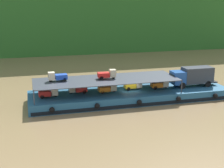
{
  "coord_description": "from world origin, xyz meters",
  "views": [
    {
      "loc": [
        -14.81,
        -44.19,
        14.89
      ],
      "look_at": [
        -2.93,
        0.0,
        2.7
      ],
      "focal_mm": 50.33,
      "sensor_mm": 36.0,
      "label": 1
    }
  ],
  "objects_px": {
    "mini_truck_lower_stern": "(49,93)",
    "mini_truck_upper_stern": "(57,77)",
    "mini_truck_lower_aft": "(77,89)",
    "mini_truck_lower_mid": "(108,88)",
    "mini_truck_upper_mid": "(107,74)",
    "covered_lorry": "(193,76)",
    "mini_truck_lower_bow": "(160,84)",
    "mini_truck_lower_fore": "(133,85)",
    "cargo_barge": "(130,95)"
  },
  "relations": [
    {
      "from": "mini_truck_lower_mid",
      "to": "mini_truck_lower_fore",
      "type": "bearing_deg",
      "value": 9.1
    },
    {
      "from": "covered_lorry",
      "to": "mini_truck_lower_fore",
      "type": "relative_size",
      "value": 2.84
    },
    {
      "from": "cargo_barge",
      "to": "mini_truck_lower_fore",
      "type": "bearing_deg",
      "value": 34.01
    },
    {
      "from": "mini_truck_lower_mid",
      "to": "mini_truck_lower_aft",
      "type": "bearing_deg",
      "value": 168.56
    },
    {
      "from": "mini_truck_lower_aft",
      "to": "mini_truck_upper_stern",
      "type": "distance_m",
      "value": 3.49
    },
    {
      "from": "mini_truck_lower_stern",
      "to": "mini_truck_lower_bow",
      "type": "bearing_deg",
      "value": 0.76
    },
    {
      "from": "mini_truck_upper_mid",
      "to": "covered_lorry",
      "type": "bearing_deg",
      "value": -2.33
    },
    {
      "from": "mini_truck_upper_stern",
      "to": "mini_truck_lower_stern",
      "type": "bearing_deg",
      "value": -141.21
    },
    {
      "from": "mini_truck_lower_fore",
      "to": "mini_truck_upper_mid",
      "type": "distance_m",
      "value": 4.67
    },
    {
      "from": "mini_truck_lower_bow",
      "to": "mini_truck_upper_mid",
      "type": "bearing_deg",
      "value": 177.11
    },
    {
      "from": "mini_truck_lower_aft",
      "to": "mini_truck_lower_mid",
      "type": "bearing_deg",
      "value": -11.44
    },
    {
      "from": "mini_truck_lower_mid",
      "to": "mini_truck_lower_bow",
      "type": "relative_size",
      "value": 1.0
    },
    {
      "from": "covered_lorry",
      "to": "cargo_barge",
      "type": "bearing_deg",
      "value": 178.4
    },
    {
      "from": "covered_lorry",
      "to": "mini_truck_lower_aft",
      "type": "height_order",
      "value": "covered_lorry"
    },
    {
      "from": "cargo_barge",
      "to": "mini_truck_lower_mid",
      "type": "height_order",
      "value": "mini_truck_lower_mid"
    },
    {
      "from": "mini_truck_upper_mid",
      "to": "mini_truck_lower_mid",
      "type": "bearing_deg",
      "value": -97.96
    },
    {
      "from": "covered_lorry",
      "to": "mini_truck_upper_mid",
      "type": "relative_size",
      "value": 2.83
    },
    {
      "from": "cargo_barge",
      "to": "covered_lorry",
      "type": "height_order",
      "value": "covered_lorry"
    },
    {
      "from": "mini_truck_lower_bow",
      "to": "mini_truck_lower_fore",
      "type": "bearing_deg",
      "value": 172.56
    },
    {
      "from": "mini_truck_lower_mid",
      "to": "mini_truck_lower_bow",
      "type": "bearing_deg",
      "value": 0.92
    },
    {
      "from": "covered_lorry",
      "to": "mini_truck_lower_fore",
      "type": "distance_m",
      "value": 9.87
    },
    {
      "from": "covered_lorry",
      "to": "mini_truck_lower_bow",
      "type": "height_order",
      "value": "covered_lorry"
    },
    {
      "from": "covered_lorry",
      "to": "mini_truck_upper_mid",
      "type": "bearing_deg",
      "value": 177.67
    },
    {
      "from": "mini_truck_lower_fore",
      "to": "mini_truck_upper_stern",
      "type": "height_order",
      "value": "mini_truck_upper_stern"
    },
    {
      "from": "mini_truck_lower_stern",
      "to": "mini_truck_lower_bow",
      "type": "height_order",
      "value": "same"
    },
    {
      "from": "cargo_barge",
      "to": "mini_truck_lower_stern",
      "type": "distance_m",
      "value": 12.51
    },
    {
      "from": "mini_truck_lower_mid",
      "to": "mini_truck_lower_stern",
      "type": "bearing_deg",
      "value": -179.4
    },
    {
      "from": "mini_truck_lower_stern",
      "to": "mini_truck_lower_fore",
      "type": "relative_size",
      "value": 1.0
    },
    {
      "from": "mini_truck_lower_fore",
      "to": "mini_truck_upper_mid",
      "type": "relative_size",
      "value": 0.99
    },
    {
      "from": "mini_truck_lower_bow",
      "to": "covered_lorry",
      "type": "bearing_deg",
      "value": -1.48
    },
    {
      "from": "mini_truck_lower_stern",
      "to": "mini_truck_upper_mid",
      "type": "relative_size",
      "value": 0.99
    },
    {
      "from": "mini_truck_lower_aft",
      "to": "mini_truck_lower_mid",
      "type": "height_order",
      "value": "same"
    },
    {
      "from": "covered_lorry",
      "to": "mini_truck_upper_stern",
      "type": "bearing_deg",
      "value": 177.13
    },
    {
      "from": "mini_truck_upper_stern",
      "to": "mini_truck_upper_mid",
      "type": "xyz_separation_m",
      "value": [
        7.36,
        -0.5,
        0.0
      ]
    },
    {
      "from": "mini_truck_lower_stern",
      "to": "mini_truck_lower_mid",
      "type": "relative_size",
      "value": 1.0
    },
    {
      "from": "mini_truck_lower_stern",
      "to": "mini_truck_upper_stern",
      "type": "xyz_separation_m",
      "value": [
        1.44,
        1.16,
        2.0
      ]
    },
    {
      "from": "covered_lorry",
      "to": "mini_truck_upper_mid",
      "type": "height_order",
      "value": "mini_truck_upper_mid"
    },
    {
      "from": "mini_truck_upper_mid",
      "to": "mini_truck_upper_stern",
      "type": "bearing_deg",
      "value": 176.1
    },
    {
      "from": "covered_lorry",
      "to": "mini_truck_lower_aft",
      "type": "distance_m",
      "value": 18.57
    },
    {
      "from": "mini_truck_lower_aft",
      "to": "mini_truck_upper_mid",
      "type": "height_order",
      "value": "mini_truck_upper_mid"
    },
    {
      "from": "mini_truck_lower_mid",
      "to": "covered_lorry",
      "type": "bearing_deg",
      "value": -0.03
    },
    {
      "from": "cargo_barge",
      "to": "covered_lorry",
      "type": "bearing_deg",
      "value": -1.6
    },
    {
      "from": "cargo_barge",
      "to": "mini_truck_lower_fore",
      "type": "xyz_separation_m",
      "value": [
        0.6,
        0.41,
        1.44
      ]
    },
    {
      "from": "mini_truck_lower_aft",
      "to": "mini_truck_lower_bow",
      "type": "height_order",
      "value": "same"
    },
    {
      "from": "mini_truck_upper_mid",
      "to": "cargo_barge",
      "type": "bearing_deg",
      "value": -4.42
    },
    {
      "from": "mini_truck_lower_stern",
      "to": "mini_truck_upper_stern",
      "type": "relative_size",
      "value": 1.0
    },
    {
      "from": "covered_lorry",
      "to": "mini_truck_upper_mid",
      "type": "xyz_separation_m",
      "value": [
        -14.02,
        0.57,
        1.0
      ]
    },
    {
      "from": "mini_truck_lower_aft",
      "to": "mini_truck_upper_mid",
      "type": "relative_size",
      "value": 0.99
    },
    {
      "from": "mini_truck_lower_fore",
      "to": "mini_truck_lower_bow",
      "type": "distance_m",
      "value": 4.27
    },
    {
      "from": "covered_lorry",
      "to": "mini_truck_lower_bow",
      "type": "relative_size",
      "value": 2.83
    }
  ]
}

